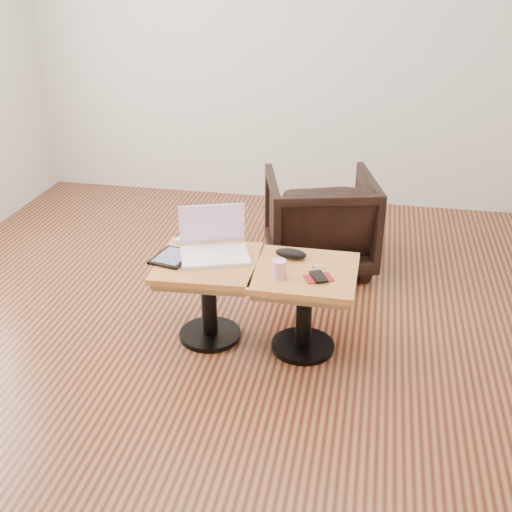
% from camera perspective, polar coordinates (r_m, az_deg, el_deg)
% --- Properties ---
extents(room_shell, '(4.52, 4.52, 2.71)m').
position_cam_1_polar(room_shell, '(3.18, -1.55, 13.81)').
color(room_shell, '#3F1811').
rests_on(room_shell, ground).
extents(side_table_left, '(0.56, 0.56, 0.49)m').
position_cam_1_polar(side_table_left, '(3.52, -4.27, -2.14)').
color(side_table_left, black).
rests_on(side_table_left, ground).
extents(side_table_right, '(0.54, 0.54, 0.49)m').
position_cam_1_polar(side_table_right, '(3.42, 4.36, -3.07)').
color(side_table_right, black).
rests_on(side_table_right, ground).
extents(laptop, '(0.44, 0.39, 0.26)m').
position_cam_1_polar(laptop, '(3.51, -3.77, 0.93)').
color(laptop, white).
rests_on(laptop, side_table_left).
extents(tablet, '(0.23, 0.26, 0.02)m').
position_cam_1_polar(tablet, '(3.50, -7.45, -0.11)').
color(tablet, black).
rests_on(tablet, side_table_left).
extents(charging_adapter, '(0.04, 0.04, 0.02)m').
position_cam_1_polar(charging_adapter, '(3.68, -6.90, 1.36)').
color(charging_adapter, white).
rests_on(charging_adapter, side_table_left).
extents(glasses_case, '(0.18, 0.10, 0.05)m').
position_cam_1_polar(glasses_case, '(3.47, 3.13, 0.21)').
color(glasses_case, black).
rests_on(glasses_case, side_table_right).
extents(striped_cup, '(0.10, 0.10, 0.10)m').
position_cam_1_polar(striped_cup, '(3.26, 2.05, -1.15)').
color(striped_cup, '#CC5872').
rests_on(striped_cup, side_table_right).
extents(earbuds_tangle, '(0.08, 0.05, 0.01)m').
position_cam_1_polar(earbuds_tangle, '(3.40, 5.51, -0.82)').
color(earbuds_tangle, white).
rests_on(earbuds_tangle, side_table_right).
extents(phone_on_sleeve, '(0.17, 0.15, 0.02)m').
position_cam_1_polar(phone_on_sleeve, '(3.28, 5.57, -1.90)').
color(phone_on_sleeve, '#A20708').
rests_on(phone_on_sleeve, side_table_right).
extents(armchair, '(0.86, 0.87, 0.66)m').
position_cam_1_polar(armchair, '(4.38, 5.69, 3.14)').
color(armchair, black).
rests_on(armchair, ground).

